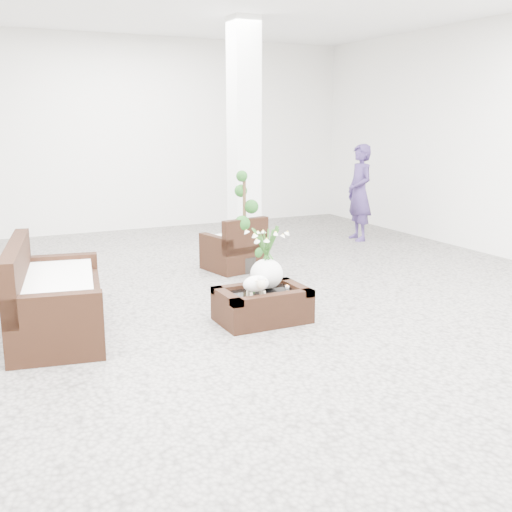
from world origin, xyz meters
name	(u,v)px	position (x,y,z in m)	size (l,w,h in m)	color
ground	(252,309)	(0.00, 0.00, 0.00)	(11.00, 11.00, 0.00)	gray
column	(244,138)	(1.20, 2.80, 1.75)	(0.40, 0.40, 3.50)	white
coffee_table	(262,307)	(-0.07, -0.40, 0.16)	(0.90, 0.60, 0.31)	black
sheep_figurine	(256,286)	(-0.19, -0.50, 0.42)	(0.28, 0.23, 0.21)	white
planter_narcissus	(267,251)	(0.03, -0.30, 0.71)	(0.44, 0.44, 0.80)	white
tealight	(287,287)	(0.23, -0.38, 0.33)	(0.04, 0.04, 0.03)	white
armchair	(233,243)	(0.56, 1.77, 0.37)	(0.70, 0.67, 0.74)	black
loveseat	(56,288)	(-2.01, 0.13, 0.45)	(1.70, 0.82, 0.91)	black
topiary	(244,223)	(0.64, 1.59, 0.67)	(0.36, 0.36, 1.35)	#194516
shopper	(360,193)	(3.35, 2.79, 0.81)	(0.59, 0.39, 1.63)	#382859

